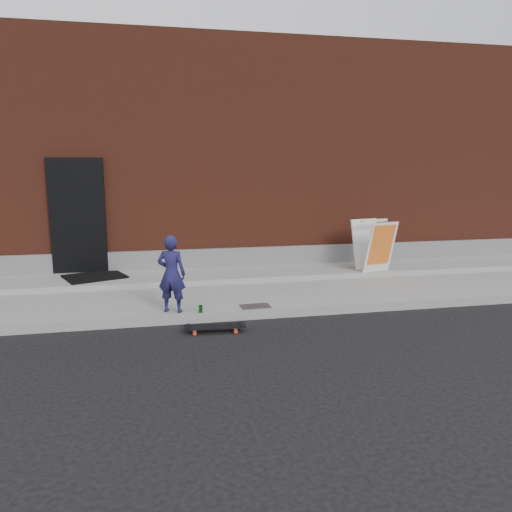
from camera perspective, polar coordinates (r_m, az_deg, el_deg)
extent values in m
plane|color=black|center=(7.79, -2.62, -7.44)|extent=(80.00, 80.00, 0.00)
cube|color=gray|center=(9.20, -4.13, -4.19)|extent=(20.00, 3.00, 0.15)
cube|color=gray|center=(10.04, -4.83, -2.23)|extent=(20.00, 1.20, 0.10)
cube|color=#5F281A|center=(14.38, -7.27, 10.75)|extent=(20.00, 8.00, 5.00)
cube|color=slate|center=(10.54, -5.23, -0.24)|extent=(20.00, 0.10, 0.40)
cube|color=black|center=(10.43, -19.68, 4.36)|extent=(1.05, 0.12, 2.25)
imported|color=#1E1B4D|center=(7.71, -9.63, -2.03)|extent=(0.51, 0.42, 1.20)
cylinder|color=red|center=(7.41, -2.47, -8.15)|extent=(0.06, 0.04, 0.06)
cylinder|color=red|center=(7.24, -2.33, -8.61)|extent=(0.06, 0.04, 0.06)
cylinder|color=red|center=(7.39, -7.05, -8.29)|extent=(0.06, 0.04, 0.06)
cylinder|color=red|center=(7.21, -7.02, -8.76)|extent=(0.06, 0.04, 0.06)
cube|color=#ACADB1|center=(7.32, -2.40, -8.09)|extent=(0.07, 0.19, 0.02)
cube|color=#ACADB1|center=(7.29, -7.04, -8.23)|extent=(0.07, 0.19, 0.02)
cube|color=black|center=(7.29, -4.72, -8.03)|extent=(0.86, 0.28, 0.02)
cube|color=silver|center=(10.26, 14.03, 0.97)|extent=(0.68, 0.42, 1.03)
cube|color=silver|center=(10.62, 12.48, 1.35)|extent=(0.68, 0.42, 1.03)
cube|color=yellow|center=(10.25, 14.11, 0.66)|extent=(0.56, 0.32, 0.82)
cube|color=silver|center=(10.37, 13.36, 3.96)|extent=(0.63, 0.19, 0.05)
cylinder|color=#1A8523|center=(7.73, -6.34, -6.04)|extent=(0.07, 0.07, 0.12)
cube|color=black|center=(10.11, -17.96, -2.24)|extent=(1.31, 1.20, 0.03)
cube|color=#5C5C61|center=(8.00, -0.08, -5.78)|extent=(0.48, 0.32, 0.01)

